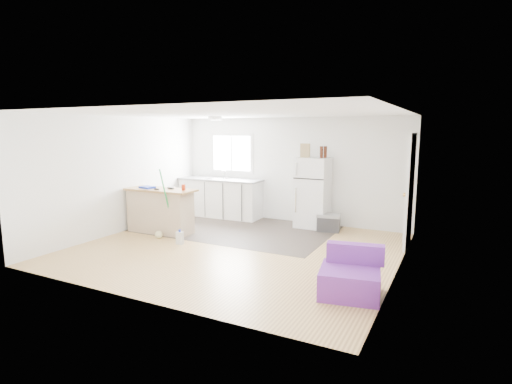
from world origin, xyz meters
TOP-DOWN VIEW (x-y plane):
  - room at (0.00, 0.00)m, footprint 5.51×5.01m
  - vinyl_zone at (-0.73, 1.25)m, footprint 4.05×2.50m
  - window at (-1.55, 2.49)m, footprint 1.18×0.06m
  - interior_door at (2.72, 1.55)m, footprint 0.11×0.92m
  - ceiling_fixture at (-1.20, 1.20)m, footprint 0.30×0.30m
  - kitchen_cabinets at (-1.70, 2.17)m, footprint 2.12×0.70m
  - peninsula at (-1.98, 0.28)m, footprint 1.51×0.61m
  - refrigerator at (0.68, 2.16)m, footprint 0.68×0.65m
  - cooler at (1.12, 1.95)m, footprint 0.53×0.40m
  - purple_seat at (2.32, -1.10)m, footprint 0.87×0.83m
  - cleaner_jug at (-1.08, -0.26)m, footprint 0.13×0.10m
  - mop at (-1.69, -0.07)m, footprint 0.25×0.39m
  - red_cup at (-1.41, 0.33)m, footprint 0.10×0.10m
  - blue_tray at (-2.27, 0.23)m, footprint 0.33×0.26m
  - tool_a at (-1.77, 0.36)m, footprint 0.14×0.06m
  - tool_b at (-1.94, 0.14)m, footprint 0.10×0.04m
  - cardboard_box at (0.51, 2.09)m, footprint 0.21×0.13m
  - bottle_left at (0.88, 2.09)m, footprint 0.09×0.09m
  - bottle_right at (0.94, 2.15)m, footprint 0.09×0.09m

SIDE VIEW (x-z plane):
  - vinyl_zone at x=-0.73m, z-range 0.00..0.00m
  - cleaner_jug at x=-1.08m, z-range -0.02..0.26m
  - cooler at x=1.12m, z-range 0.00..0.37m
  - purple_seat at x=2.32m, z-range -0.08..0.53m
  - mop at x=-1.69m, z-range -0.47..0.93m
  - peninsula at x=-1.98m, z-range 0.01..0.93m
  - kitchen_cabinets at x=-1.70m, z-range -0.13..1.09m
  - refrigerator at x=0.68m, z-range 0.00..1.53m
  - tool_b at x=-1.94m, z-range 0.92..0.95m
  - tool_a at x=-1.77m, z-range 0.92..0.95m
  - blue_tray at x=-2.27m, z-range 0.92..0.96m
  - red_cup at x=-1.41m, z-range 0.92..1.04m
  - interior_door at x=2.72m, z-range -0.03..2.07m
  - room at x=0.00m, z-range -0.01..2.41m
  - window at x=-1.55m, z-range 1.06..2.04m
  - bottle_left at x=0.88m, z-range 1.53..1.78m
  - bottle_right at x=0.94m, z-range 1.53..1.78m
  - cardboard_box at x=0.51m, z-range 1.53..1.83m
  - ceiling_fixture at x=-1.20m, z-range 2.32..2.40m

